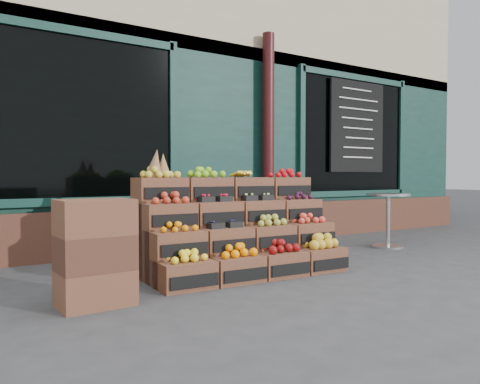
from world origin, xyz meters
TOP-DOWN VIEW (x-y plane):
  - ground at (0.00, 0.00)m, footprint 60.00×60.00m
  - shop_facade at (0.00, 5.11)m, footprint 12.00×6.24m
  - crate_display at (-0.38, 0.49)m, footprint 2.13×1.11m
  - spare_crates at (-2.04, -0.01)m, footprint 0.58×0.42m
  - bistro_table at (2.35, 0.72)m, footprint 0.62×0.62m
  - shopkeeper at (-1.29, 2.93)m, footprint 0.84×0.61m

SIDE VIEW (x-z plane):
  - ground at x=0.00m, z-range 0.00..0.00m
  - crate_display at x=-0.38m, z-range -0.25..1.06m
  - spare_crates at x=-2.04m, z-range 0.00..0.85m
  - bistro_table at x=2.35m, z-range 0.10..0.88m
  - shopkeeper at x=-1.29m, z-range 0.00..2.14m
  - shop_facade at x=0.00m, z-range 0.00..4.80m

